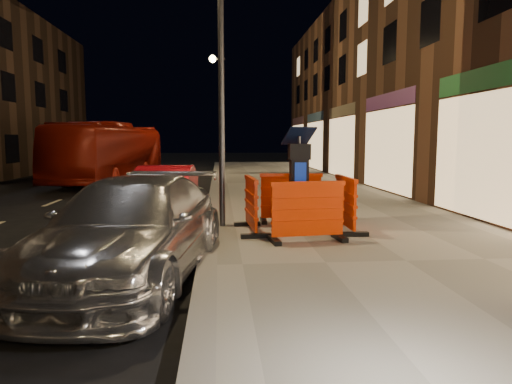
{
  "coord_description": "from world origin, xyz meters",
  "views": [
    {
      "loc": [
        0.19,
        -6.52,
        1.98
      ],
      "look_at": [
        0.8,
        1.0,
        1.1
      ],
      "focal_mm": 32.0,
      "sensor_mm": 36.0,
      "label": 1
    }
  ],
  "objects": [
    {
      "name": "sidewalk",
      "position": [
        3.0,
        0.0,
        0.07
      ],
      "size": [
        6.0,
        60.0,
        0.15
      ],
      "primitive_type": "cube",
      "color": "gray",
      "rests_on": "ground"
    },
    {
      "name": "barrier_bldgside",
      "position": [
        2.71,
        2.37,
        0.69
      ],
      "size": [
        0.57,
        1.39,
        1.08
      ],
      "primitive_type": "cube",
      "rotation": [
        0.0,
        0.0,
        1.57
      ],
      "color": "#E52E00",
      "rests_on": "sidewalk"
    },
    {
      "name": "street_lamp_mid",
      "position": [
        0.25,
        3.0,
        3.15
      ],
      "size": [
        0.12,
        0.12,
        6.0
      ],
      "primitive_type": "cylinder",
      "color": "#3F3F44",
      "rests_on": "sidewalk"
    },
    {
      "name": "street_lamp_far",
      "position": [
        0.25,
        18.0,
        3.15
      ],
      "size": [
        0.12,
        0.12,
        6.0
      ],
      "primitive_type": "cylinder",
      "color": "#3F3F44",
      "rests_on": "sidewalk"
    },
    {
      "name": "barrier_kerbside",
      "position": [
        0.81,
        2.37,
        0.69
      ],
      "size": [
        0.67,
        1.42,
        1.08
      ],
      "primitive_type": "cube",
      "rotation": [
        0.0,
        0.0,
        1.64
      ],
      "color": "#E52E00",
      "rests_on": "sidewalk"
    },
    {
      "name": "ground_plane",
      "position": [
        0.0,
        0.0,
        0.0
      ],
      "size": [
        120.0,
        120.0,
        0.0
      ],
      "primitive_type": "plane",
      "color": "black",
      "rests_on": "ground"
    },
    {
      "name": "car_red",
      "position": [
        -1.2,
        5.01,
        0.0
      ],
      "size": [
        1.54,
        4.01,
        1.3
      ],
      "primitive_type": "imported",
      "rotation": [
        0.0,
        0.0,
        -0.04
      ],
      "color": "#A60C16",
      "rests_on": "ground"
    },
    {
      "name": "parking_kiosk",
      "position": [
        1.76,
        2.37,
        1.12
      ],
      "size": [
        0.63,
        0.63,
        1.94
      ],
      "primitive_type": "cube",
      "rotation": [
        0.0,
        0.0,
        0.04
      ],
      "color": "black",
      "rests_on": "sidewalk"
    },
    {
      "name": "car_silver",
      "position": [
        -1.06,
        -0.02,
        0.0
      ],
      "size": [
        2.73,
        5.14,
        1.42
      ],
      "primitive_type": "imported",
      "rotation": [
        0.0,
        0.0,
        -0.16
      ],
      "color": "#B7B7BC",
      "rests_on": "ground"
    },
    {
      "name": "barrier_back",
      "position": [
        1.76,
        3.32,
        0.69
      ],
      "size": [
        1.4,
        0.59,
        1.08
      ],
      "primitive_type": "cube",
      "rotation": [
        0.0,
        0.0,
        -0.02
      ],
      "color": "#E52E00",
      "rests_on": "sidewalk"
    },
    {
      "name": "barrier_front",
      "position": [
        1.76,
        1.42,
        0.69
      ],
      "size": [
        1.45,
        0.74,
        1.08
      ],
      "primitive_type": "cube",
      "rotation": [
        0.0,
        0.0,
        0.12
      ],
      "color": "#E52E00",
      "rests_on": "sidewalk"
    },
    {
      "name": "bus_doubledecker",
      "position": [
        -4.82,
        15.18,
        0.0
      ],
      "size": [
        3.43,
        9.93,
        2.71
      ],
      "primitive_type": "imported",
      "rotation": [
        0.0,
        0.0,
        -0.12
      ],
      "color": "maroon",
      "rests_on": "ground"
    },
    {
      "name": "kerb",
      "position": [
        0.0,
        0.0,
        0.07
      ],
      "size": [
        0.3,
        60.0,
        0.15
      ],
      "primitive_type": "cube",
      "color": "slate",
      "rests_on": "ground"
    }
  ]
}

